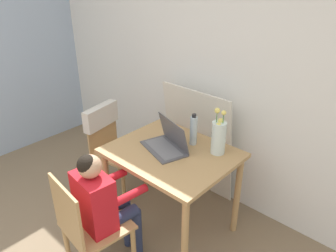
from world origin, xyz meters
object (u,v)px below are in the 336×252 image
at_px(chair_occupied, 88,228).
at_px(water_bottle, 194,130).
at_px(flower_vase, 219,136).
at_px(chair_spare, 108,135).
at_px(laptop, 168,142).
at_px(person_seated, 102,201).

relative_size(chair_occupied, water_bottle, 3.28).
height_order(chair_occupied, flower_vase, flower_vase).
bearing_deg(chair_spare, flower_vase, -91.24).
distance_m(laptop, flower_vase, 0.39).
bearing_deg(water_bottle, chair_spare, -169.60).
height_order(chair_occupied, person_seated, person_seated).
distance_m(chair_spare, water_bottle, 0.94).
height_order(chair_spare, flower_vase, flower_vase).
bearing_deg(chair_occupied, person_seated, -90.00).
relative_size(person_seated, water_bottle, 3.83).
xyz_separation_m(chair_occupied, person_seated, (0.01, 0.12, 0.16)).
xyz_separation_m(chair_occupied, flower_vase, (0.36, 0.95, 0.45)).
distance_m(person_seated, water_bottle, 0.86).
xyz_separation_m(person_seated, flower_vase, (0.35, 0.82, 0.29)).
distance_m(chair_occupied, chair_spare, 1.07).
distance_m(person_seated, laptop, 0.65).
xyz_separation_m(flower_vase, water_bottle, (-0.22, -0.02, -0.02)).
relative_size(chair_spare, flower_vase, 2.37).
height_order(laptop, water_bottle, water_bottle).
height_order(chair_spare, laptop, laptop).
relative_size(chair_occupied, laptop, 1.99).
height_order(person_seated, water_bottle, water_bottle).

